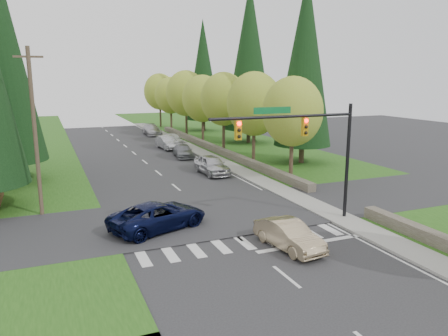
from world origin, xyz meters
TOP-DOWN VIEW (x-y plane):
  - ground at (0.00, 0.00)m, footprint 120.00×120.00m
  - grass_east at (13.00, 20.00)m, footprint 14.00×110.00m
  - cross_street at (0.00, 8.00)m, footprint 120.00×8.00m
  - sidewalk_east at (6.90, 22.00)m, footprint 1.80×80.00m
  - curb_east at (6.05, 22.00)m, footprint 0.20×80.00m
  - stone_wall_north at (8.60, 30.00)m, footprint 0.70×40.00m
  - traffic_signal at (4.37, 4.50)m, footprint 8.70×0.37m
  - utility_pole at (-9.50, 12.00)m, footprint 1.60×0.24m
  - decid_tree_0 at (9.20, 14.00)m, footprint 4.80×4.80m
  - decid_tree_1 at (9.30, 21.00)m, footprint 5.20×5.20m
  - decid_tree_2 at (9.10, 28.00)m, footprint 5.00×5.00m
  - decid_tree_3 at (9.20, 35.00)m, footprint 5.00×5.00m
  - decid_tree_4 at (9.30, 42.00)m, footprint 5.40×5.40m
  - decid_tree_5 at (9.10, 49.00)m, footprint 4.80×4.80m
  - decid_tree_6 at (9.20, 56.00)m, footprint 5.20×5.20m
  - conifer_e_a at (14.00, 20.00)m, footprint 5.44×5.44m
  - conifer_e_b at (15.00, 34.00)m, footprint 6.12×6.12m
  - conifer_e_c at (14.00, 48.00)m, footprint 5.10×5.10m
  - sedan_champagne at (1.69, 1.69)m, footprint 1.98×4.34m
  - suv_navy at (-3.53, 6.83)m, footprint 6.12×4.40m
  - parked_car_a at (4.20, 18.81)m, footprint 2.08×4.84m
  - parked_car_b at (4.37, 27.63)m, footprint 2.38×4.60m
  - parked_car_c at (4.20, 33.36)m, footprint 1.94×4.73m
  - parked_car_d at (5.60, 36.00)m, footprint 1.98×4.34m
  - parked_car_e at (5.43, 46.35)m, footprint 2.15×5.16m

SIDE VIEW (x-z plane):
  - ground at x=0.00m, z-range 0.00..0.00m
  - cross_street at x=0.00m, z-range -0.05..0.05m
  - grass_east at x=13.00m, z-range 0.00..0.06m
  - sidewalk_east at x=6.90m, z-range 0.00..0.13m
  - curb_east at x=6.05m, z-range 0.00..0.13m
  - stone_wall_north at x=8.60m, z-range 0.00..0.70m
  - parked_car_b at x=4.37m, z-range 0.00..1.28m
  - sedan_champagne at x=1.69m, z-range 0.00..1.38m
  - parked_car_d at x=5.60m, z-range 0.00..1.44m
  - parked_car_e at x=5.43m, z-range 0.00..1.49m
  - parked_car_c at x=4.20m, z-range 0.00..1.52m
  - suv_navy at x=-3.53m, z-range 0.00..1.55m
  - parked_car_a at x=4.20m, z-range 0.00..1.63m
  - traffic_signal at x=4.37m, z-range 1.58..8.38m
  - utility_pole at x=-9.50m, z-range 0.14..10.14m
  - decid_tree_5 at x=9.10m, z-range 1.38..9.68m
  - decid_tree_0 at x=9.20m, z-range 1.41..9.78m
  - decid_tree_3 at x=9.20m, z-range 1.39..9.94m
  - decid_tree_1 at x=9.30m, z-range 1.40..10.20m
  - decid_tree_6 at x=9.20m, z-range 1.43..10.30m
  - decid_tree_2 at x=9.10m, z-range 1.52..10.34m
  - decid_tree_4 at x=9.30m, z-range 1.47..10.65m
  - conifer_e_c at x=14.00m, z-range 0.89..17.69m
  - conifer_e_a at x=14.00m, z-range 0.89..18.69m
  - conifer_e_b at x=15.00m, z-range 0.89..20.69m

